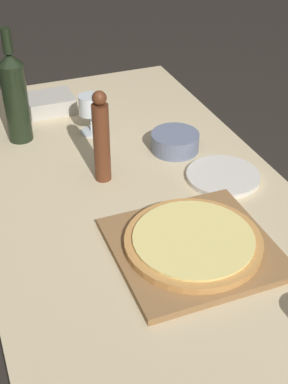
# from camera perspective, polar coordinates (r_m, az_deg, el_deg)

# --- Properties ---
(ground_plane) EXTENTS (12.00, 12.00, 0.00)m
(ground_plane) POSITION_cam_1_polar(r_m,az_deg,el_deg) (1.93, -0.19, -19.59)
(ground_plane) COLOR #2D2823
(dining_table) EXTENTS (0.82, 1.70, 0.76)m
(dining_table) POSITION_cam_1_polar(r_m,az_deg,el_deg) (1.44, -0.24, -4.11)
(dining_table) COLOR #CCB78E
(dining_table) RESTS_ON ground_plane
(cutting_board) EXTENTS (0.36, 0.34, 0.02)m
(cutting_board) POSITION_cam_1_polar(r_m,az_deg,el_deg) (1.24, 5.24, -5.94)
(cutting_board) COLOR olive
(cutting_board) RESTS_ON dining_table
(pizza) EXTENTS (0.32, 0.32, 0.02)m
(pizza) POSITION_cam_1_polar(r_m,az_deg,el_deg) (1.23, 5.29, -5.22)
(pizza) COLOR #C68947
(pizza) RESTS_ON cutting_board
(wine_bottle) EXTENTS (0.07, 0.07, 0.35)m
(wine_bottle) POSITION_cam_1_polar(r_m,az_deg,el_deg) (1.65, -13.59, 9.90)
(wine_bottle) COLOR black
(wine_bottle) RESTS_ON dining_table
(pepper_mill) EXTENTS (0.04, 0.04, 0.26)m
(pepper_mill) POSITION_cam_1_polar(r_m,az_deg,el_deg) (1.42, -4.57, 5.70)
(pepper_mill) COLOR #5B2D19
(pepper_mill) RESTS_ON dining_table
(wine_glass) EXTENTS (0.07, 0.07, 0.13)m
(wine_glass) POSITION_cam_1_polar(r_m,az_deg,el_deg) (1.68, -5.75, 9.00)
(wine_glass) COLOR silver
(wine_glass) RESTS_ON dining_table
(small_bowl) EXTENTS (0.14, 0.14, 0.06)m
(small_bowl) POSITION_cam_1_polar(r_m,az_deg,el_deg) (1.60, 3.32, 5.37)
(small_bowl) COLOR slate
(small_bowl) RESTS_ON dining_table
(dinner_plate) EXTENTS (0.20, 0.20, 0.01)m
(dinner_plate) POSITION_cam_1_polar(r_m,az_deg,el_deg) (1.50, 8.43, 1.69)
(dinner_plate) COLOR silver
(dinner_plate) RESTS_ON dining_table
(food_container) EXTENTS (0.15, 0.13, 0.05)m
(food_container) POSITION_cam_1_polar(r_m,az_deg,el_deg) (1.87, -9.97, 9.33)
(food_container) COLOR #BCB7AD
(food_container) RESTS_ON dining_table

